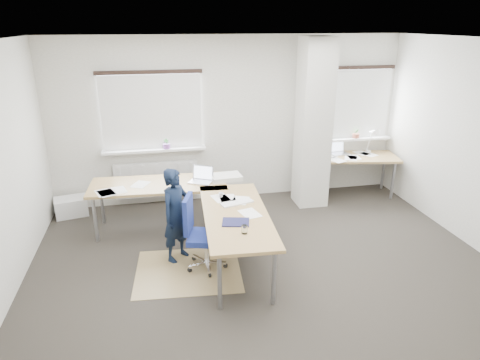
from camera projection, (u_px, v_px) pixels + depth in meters
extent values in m
plane|color=#292521|center=(266.00, 269.00, 5.50)|extent=(6.00, 6.00, 0.00)
cube|color=#BBB7AA|center=(230.00, 120.00, 7.31)|extent=(6.00, 0.04, 2.80)
cube|color=#BBB7AA|center=(371.00, 288.00, 2.72)|extent=(6.00, 0.04, 2.80)
cube|color=white|center=(271.00, 40.00, 4.52)|extent=(6.00, 5.00, 0.04)
cube|color=#BBB7AA|center=(313.00, 125.00, 7.05)|extent=(0.50, 0.50, 2.78)
cube|color=white|center=(152.00, 112.00, 6.96)|extent=(1.60, 0.04, 1.20)
cube|color=white|center=(152.00, 113.00, 6.93)|extent=(1.60, 0.02, 1.20)
cube|color=white|center=(155.00, 150.00, 7.12)|extent=(1.70, 0.20, 0.04)
cube|color=white|center=(356.00, 104.00, 7.64)|extent=(1.20, 0.04, 1.20)
cube|color=white|center=(357.00, 104.00, 7.61)|extent=(1.20, 0.02, 1.20)
cube|color=white|center=(355.00, 139.00, 7.80)|extent=(1.30, 0.20, 0.04)
cube|color=white|center=(157.00, 179.00, 7.32)|extent=(1.40, 0.10, 0.60)
cylinder|color=#774190|center=(167.00, 146.00, 7.11)|extent=(0.12, 0.12, 0.08)
imported|color=#2B6B2E|center=(166.00, 144.00, 7.10)|extent=(0.09, 0.06, 0.17)
cylinder|color=#9C503C|center=(356.00, 136.00, 7.76)|extent=(0.12, 0.12, 0.08)
imported|color=#2B6B2E|center=(356.00, 133.00, 7.74)|extent=(0.09, 0.07, 0.17)
cube|color=#998153|center=(188.00, 271.00, 5.45)|extent=(1.41, 1.22, 0.01)
cube|color=white|center=(71.00, 207.00, 6.98)|extent=(0.56, 0.45, 0.30)
cube|color=olive|center=(158.00, 185.00, 6.35)|extent=(2.04, 0.92, 0.04)
cube|color=olive|center=(236.00, 215.00, 5.37)|extent=(0.92, 2.04, 0.04)
cylinder|color=gray|center=(95.00, 219.00, 6.08)|extent=(0.05, 0.05, 0.69)
cylinder|color=gray|center=(102.00, 203.00, 6.64)|extent=(0.05, 0.05, 0.69)
cylinder|color=gray|center=(217.00, 196.00, 6.88)|extent=(0.05, 0.05, 0.69)
cylinder|color=gray|center=(220.00, 282.00, 4.62)|extent=(0.05, 0.05, 0.69)
cylinder|color=gray|center=(274.00, 277.00, 4.70)|extent=(0.05, 0.05, 0.69)
cylinder|color=gray|center=(248.00, 210.00, 6.37)|extent=(0.05, 0.05, 0.69)
cube|color=#B7B7BC|center=(201.00, 182.00, 6.39)|extent=(0.40, 0.36, 0.01)
cube|color=#B7B7BC|center=(203.00, 172.00, 6.45)|extent=(0.31, 0.19, 0.22)
cube|color=silver|center=(203.00, 172.00, 6.45)|extent=(0.27, 0.16, 0.19)
cube|color=white|center=(237.00, 203.00, 5.64)|extent=(0.46, 0.26, 0.02)
cube|color=#151539|center=(236.00, 222.00, 5.10)|extent=(0.37, 0.31, 0.01)
cube|color=silver|center=(226.00, 177.00, 6.50)|extent=(0.47, 0.35, 0.07)
imported|color=white|center=(221.00, 195.00, 5.84)|extent=(0.08, 0.08, 0.07)
cylinder|color=silver|center=(244.00, 229.00, 4.84)|extent=(0.07, 0.07, 0.10)
cube|color=olive|center=(357.00, 157.00, 7.65)|extent=(1.50, 0.93, 0.04)
cylinder|color=gray|center=(326.00, 181.00, 7.53)|extent=(0.05, 0.05, 0.69)
cylinder|color=gray|center=(393.00, 181.00, 7.56)|extent=(0.05, 0.05, 0.69)
cylinder|color=gray|center=(320.00, 172.00, 8.00)|extent=(0.05, 0.05, 0.69)
cylinder|color=gray|center=(383.00, 171.00, 8.03)|extent=(0.05, 0.05, 0.69)
cube|color=#B7B7BC|center=(339.00, 154.00, 7.75)|extent=(0.36, 0.28, 0.01)
cube|color=#B7B7BC|center=(336.00, 146.00, 7.81)|extent=(0.33, 0.09, 0.22)
cube|color=silver|center=(336.00, 146.00, 7.81)|extent=(0.29, 0.08, 0.19)
cylinder|color=white|center=(368.00, 151.00, 7.89)|extent=(0.10, 0.10, 0.02)
cylinder|color=white|center=(369.00, 141.00, 7.83)|extent=(0.02, 0.16, 0.38)
cylinder|color=white|center=(374.00, 131.00, 7.64)|extent=(0.02, 0.29, 0.13)
cone|color=white|center=(378.00, 134.00, 7.52)|extent=(0.14, 0.16, 0.17)
cube|color=navy|center=(206.00, 238.00, 5.39)|extent=(0.53, 0.53, 0.07)
cube|color=navy|center=(188.00, 214.00, 5.30)|extent=(0.16, 0.37, 0.47)
cylinder|color=silver|center=(206.00, 250.00, 5.45)|extent=(0.06, 0.06, 0.32)
cylinder|color=black|center=(225.00, 266.00, 5.51)|extent=(0.06, 0.04, 0.06)
cylinder|color=black|center=(215.00, 256.00, 5.74)|extent=(0.05, 0.06, 0.06)
cylinder|color=black|center=(194.00, 258.00, 5.68)|extent=(0.06, 0.06, 0.06)
cylinder|color=black|center=(190.00, 270.00, 5.41)|extent=(0.06, 0.05, 0.06)
cylinder|color=black|center=(210.00, 275.00, 5.31)|extent=(0.03, 0.06, 0.06)
imported|color=black|center=(176.00, 215.00, 5.54)|extent=(0.54, 0.54, 1.26)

